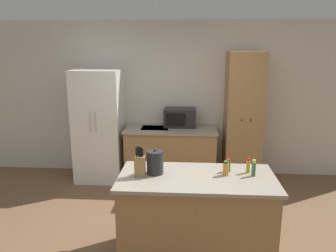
% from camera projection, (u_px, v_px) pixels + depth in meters
% --- Properties ---
extents(ground_plane, '(14.00, 14.00, 0.00)m').
position_uv_depth(ground_plane, '(166.00, 247.00, 3.64)').
color(ground_plane, brown).
extents(wall_back, '(7.20, 0.06, 2.60)m').
position_uv_depth(wall_back, '(176.00, 99.00, 5.59)').
color(wall_back, beige).
rests_on(wall_back, ground_plane).
extents(refrigerator, '(0.75, 0.73, 1.82)m').
position_uv_depth(refrigerator, '(100.00, 125.00, 5.39)').
color(refrigerator, white).
rests_on(refrigerator, ground_plane).
extents(back_counter, '(1.49, 0.72, 0.88)m').
position_uv_depth(back_counter, '(171.00, 154.00, 5.44)').
color(back_counter, '#9E7547').
rests_on(back_counter, ground_plane).
extents(pantry_cabinet, '(0.56, 0.64, 2.10)m').
position_uv_depth(pantry_cabinet, '(243.00, 118.00, 5.25)').
color(pantry_cabinet, '#9E7547').
rests_on(pantry_cabinet, ground_plane).
extents(kitchen_island, '(1.57, 0.79, 0.91)m').
position_uv_depth(kitchen_island, '(196.00, 217.00, 3.38)').
color(kitchen_island, '#9E7547').
rests_on(kitchen_island, ground_plane).
extents(microwave, '(0.52, 0.37, 0.30)m').
position_uv_depth(microwave, '(180.00, 117.00, 5.42)').
color(microwave, '#232326').
rests_on(microwave, back_counter).
extents(knife_block, '(0.10, 0.08, 0.32)m').
position_uv_depth(knife_block, '(140.00, 165.00, 3.24)').
color(knife_block, '#9E7547').
rests_on(knife_block, kitchen_island).
extents(spice_bottle_tall_dark, '(0.04, 0.04, 0.16)m').
position_uv_depth(spice_bottle_tall_dark, '(248.00, 166.00, 3.35)').
color(spice_bottle_tall_dark, gold).
rests_on(spice_bottle_tall_dark, kitchen_island).
extents(spice_bottle_short_red, '(0.06, 0.06, 0.15)m').
position_uv_depth(spice_bottle_short_red, '(226.00, 169.00, 3.29)').
color(spice_bottle_short_red, orange).
rests_on(spice_bottle_short_red, kitchen_island).
extents(spice_bottle_amber_oil, '(0.04, 0.04, 0.17)m').
position_uv_depth(spice_bottle_amber_oil, '(254.00, 168.00, 3.27)').
color(spice_bottle_amber_oil, '#337033').
rests_on(spice_bottle_amber_oil, kitchen_island).
extents(spice_bottle_green_herb, '(0.05, 0.05, 0.13)m').
position_uv_depth(spice_bottle_green_herb, '(228.00, 166.00, 3.39)').
color(spice_bottle_green_herb, '#337033').
rests_on(spice_bottle_green_herb, kitchen_island).
extents(kettle, '(0.17, 0.17, 0.26)m').
position_uv_depth(kettle, '(155.00, 162.00, 3.32)').
color(kettle, '#232326').
rests_on(kettle, kitchen_island).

